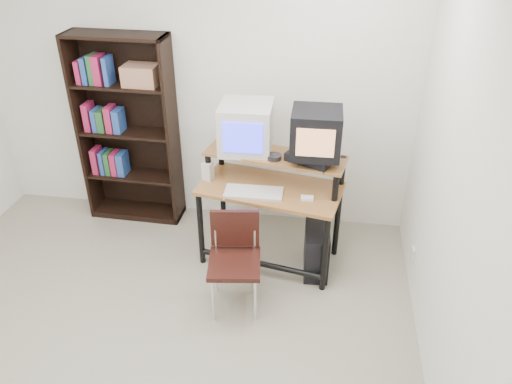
# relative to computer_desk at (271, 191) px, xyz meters

# --- Properties ---
(floor) EXTENTS (4.00, 4.00, 0.01)m
(floor) POSITION_rel_computer_desk_xyz_m (-0.80, -1.33, -0.69)
(floor) COLOR #9E9783
(floor) RESTS_ON ground
(back_wall) EXTENTS (4.00, 0.01, 2.60)m
(back_wall) POSITION_rel_computer_desk_xyz_m (-0.80, 0.67, 0.62)
(back_wall) COLOR white
(back_wall) RESTS_ON floor
(right_wall) EXTENTS (0.01, 4.00, 2.60)m
(right_wall) POSITION_rel_computer_desk_xyz_m (1.20, -1.33, 0.62)
(right_wall) COLOR white
(right_wall) RESTS_ON floor
(computer_desk) EXTENTS (1.25, 0.78, 0.98)m
(computer_desk) POSITION_rel_computer_desk_xyz_m (0.00, 0.00, 0.00)
(computer_desk) COLOR #9B6532
(computer_desk) RESTS_ON floor
(crt_monitor) EXTENTS (0.44, 0.45, 0.40)m
(crt_monitor) POSITION_rel_computer_desk_xyz_m (-0.24, 0.17, 0.49)
(crt_monitor) COLOR beige
(crt_monitor) RESTS_ON computer_desk
(vcr) EXTENTS (0.44, 0.39, 0.08)m
(vcr) POSITION_rel_computer_desk_xyz_m (0.32, 0.03, 0.33)
(vcr) COLOR black
(vcr) RESTS_ON computer_desk
(crt_tv) EXTENTS (0.39, 0.39, 0.36)m
(crt_tv) POSITION_rel_computer_desk_xyz_m (0.34, 0.02, 0.55)
(crt_tv) COLOR black
(crt_tv) RESTS_ON vcr
(cd_spindle) EXTENTS (0.16, 0.16, 0.05)m
(cd_spindle) POSITION_rel_computer_desk_xyz_m (0.02, 0.01, 0.31)
(cd_spindle) COLOR #26262B
(cd_spindle) RESTS_ON computer_desk
(keyboard) EXTENTS (0.48, 0.22, 0.03)m
(keyboard) POSITION_rel_computer_desk_xyz_m (-0.12, -0.14, 0.05)
(keyboard) COLOR beige
(keyboard) RESTS_ON computer_desk
(mousepad) EXTENTS (0.27, 0.25, 0.01)m
(mousepad) POSITION_rel_computer_desk_xyz_m (0.29, -0.16, 0.04)
(mousepad) COLOR black
(mousepad) RESTS_ON computer_desk
(mouse) EXTENTS (0.10, 0.06, 0.03)m
(mouse) POSITION_rel_computer_desk_xyz_m (0.31, -0.17, 0.06)
(mouse) COLOR white
(mouse) RESTS_ON mousepad
(desk_speaker) EXTENTS (0.10, 0.10, 0.17)m
(desk_speaker) POSITION_rel_computer_desk_xyz_m (-0.54, 0.03, 0.12)
(desk_speaker) COLOR beige
(desk_speaker) RESTS_ON computer_desk
(pc_tower) EXTENTS (0.23, 0.46, 0.42)m
(pc_tower) POSITION_rel_computer_desk_xyz_m (0.41, -0.11, -0.47)
(pc_tower) COLOR black
(pc_tower) RESTS_ON floor
(school_chair) EXTENTS (0.44, 0.44, 0.78)m
(school_chair) POSITION_rel_computer_desk_xyz_m (-0.20, -0.60, -0.21)
(school_chair) COLOR black
(school_chair) RESTS_ON floor
(bookshelf) EXTENTS (0.91, 0.32, 1.81)m
(bookshelf) POSITION_rel_computer_desk_xyz_m (-1.42, 0.53, 0.24)
(bookshelf) COLOR black
(bookshelf) RESTS_ON floor
(wall_outlet) EXTENTS (0.02, 0.08, 0.12)m
(wall_outlet) POSITION_rel_computer_desk_xyz_m (1.19, -0.18, -0.38)
(wall_outlet) COLOR beige
(wall_outlet) RESTS_ON right_wall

